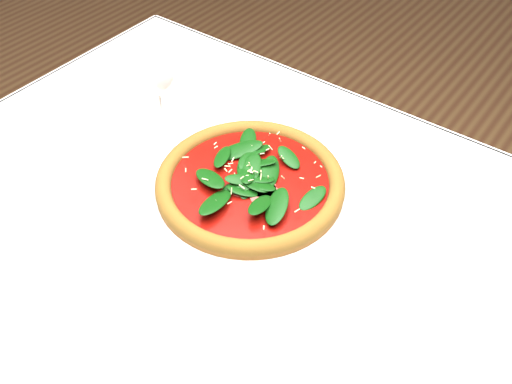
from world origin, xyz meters
The scene contains 5 objects.
dining_table centered at (0.00, 0.00, 0.65)m, with size 1.21×0.81×0.75m.
plate centered at (-0.06, 0.06, 0.76)m, with size 0.35×0.35×0.02m.
pizza centered at (-0.06, 0.06, 0.78)m, with size 0.38×0.38×0.04m.
wine_glass centered at (-0.27, 0.08, 0.89)m, with size 0.08×0.08×0.20m.
saucer_far centered at (0.28, 0.29, 0.76)m, with size 0.16×0.16×0.01m.
Camera 1 is at (0.35, -0.47, 1.40)m, focal length 40.00 mm.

